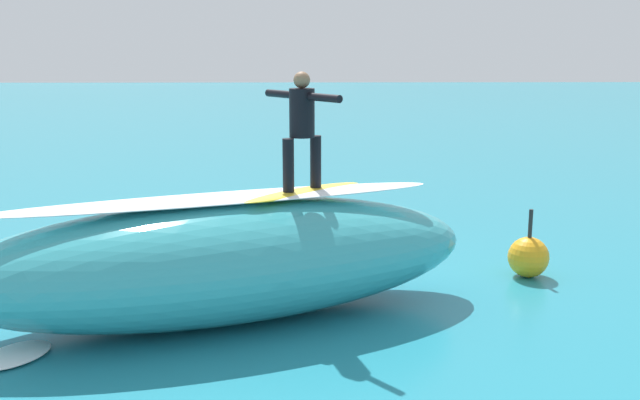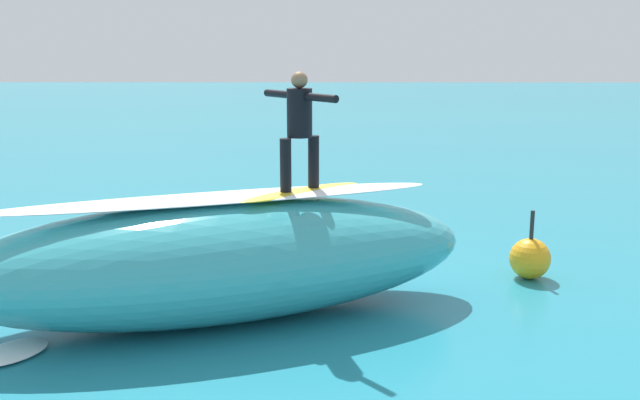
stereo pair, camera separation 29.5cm
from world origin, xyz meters
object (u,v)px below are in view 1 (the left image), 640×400
surfboard_riding (302,192)px  surfer_riding (302,122)px  surfer_paddling (340,245)px  buoy_marker (528,257)px  surfboard_paddling (334,253)px

surfboard_riding → surfer_riding: surfer_riding is taller
surfboard_riding → surfer_paddling: surfboard_riding is taller
surfer_paddling → buoy_marker: bearing=-175.7°
surfboard_riding → surfer_paddling: (-0.68, -2.73, -1.58)m
surfboard_paddling → buoy_marker: (-3.26, 1.36, 0.31)m
surfboard_riding → surfboard_paddling: surfboard_riding is taller
surfboard_paddling → buoy_marker: size_ratio=1.83×
surfboard_riding → surfer_paddling: bearing=-143.5°
surfer_paddling → buoy_marker: buoy_marker is taller
surfboard_riding → surfboard_paddling: size_ratio=1.02×
surfboard_riding → surfer_paddling: 3.23m
buoy_marker → surfboard_riding: bearing=20.5°
surfboard_paddling → surfer_paddling: surfer_paddling is taller
surfer_riding → surfer_paddling: (-0.68, -2.73, -2.60)m
surfboard_paddling → buoy_marker: bearing=-175.9°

